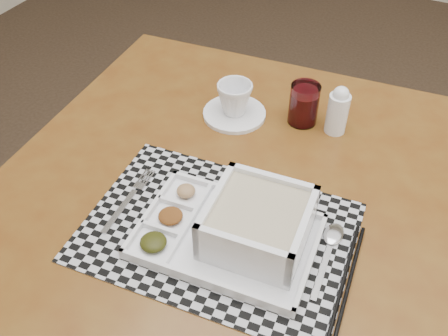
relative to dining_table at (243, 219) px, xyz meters
The scene contains 11 objects.
floor 0.81m from the dining_table, 73.96° to the left, with size 5.00×5.00×0.00m, color #2F2217.
dining_table is the anchor object (origin of this frame).
placemat 0.14m from the dining_table, 91.51° to the right, with size 0.49×0.35×0.00m, color #B1B2B9.
serving_tray 0.17m from the dining_table, 63.79° to the right, with size 0.33×0.24×0.10m.
fork 0.24m from the dining_table, 149.08° to the right, with size 0.03×0.19×0.00m.
spoon 0.22m from the dining_table, 12.58° to the right, with size 0.04×0.18×0.01m.
chopsticks 0.28m from the dining_table, 25.04° to the right, with size 0.03×0.24×0.01m.
saucer 0.27m from the dining_table, 119.51° to the left, with size 0.15×0.15×0.01m, color white.
cup 0.29m from the dining_table, 119.51° to the left, with size 0.08×0.08×0.08m, color white.
juice_glass 0.30m from the dining_table, 84.82° to the left, with size 0.07×0.07×0.10m.
creamer_bottle 0.32m from the dining_table, 69.18° to the left, with size 0.05×0.05×0.12m.
Camera 1 is at (0.15, -1.07, 1.48)m, focal length 40.00 mm.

